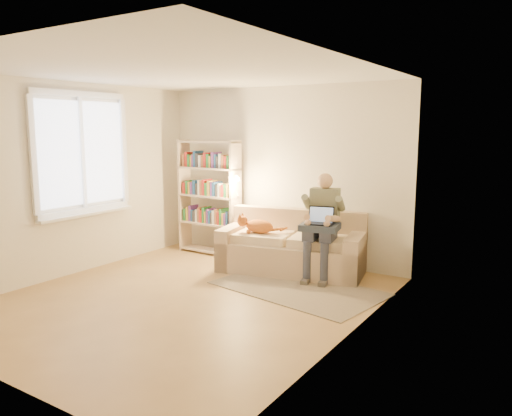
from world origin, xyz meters
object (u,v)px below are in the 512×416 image
Objects in this scene: person at (322,219)px; cat at (258,226)px; sofa at (293,250)px; bookshelf at (209,192)px; laptop at (318,219)px.

person reaches higher than cat.
sofa reaches higher than cat.
person is (0.47, -0.05, 0.48)m from sofa.
cat is 0.34× the size of bookshelf.
person is at bearing -1.54° from cat.
laptop is at bearing -101.28° from person.
person is 0.12m from laptop.
sofa is at bearing 161.45° from person.
bookshelf is (-2.06, 0.21, 0.21)m from person.
sofa is 0.59m from cat.
cat is 0.93m from laptop.
cat is at bearing -17.47° from bookshelf.
person is 3.63× the size of laptop.
sofa is 1.52× the size of person.
cat is at bearing 178.46° from person.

